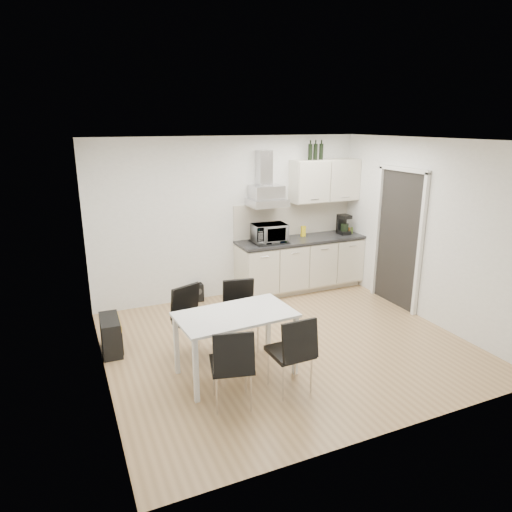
{
  "coord_description": "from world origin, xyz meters",
  "views": [
    {
      "loc": [
        -2.53,
        -4.83,
        2.8
      ],
      "look_at": [
        -0.22,
        0.46,
        1.1
      ],
      "focal_mm": 32.0,
      "sensor_mm": 36.0,
      "label": 1
    }
  ],
  "objects_px": {
    "chair_near_left": "(232,365)",
    "chair_near_right": "(290,353)",
    "chair_far_right": "(242,317)",
    "floor_speaker": "(198,292)",
    "dining_table": "(235,321)",
    "guitar_amp": "(111,335)",
    "kitchenette": "(302,243)",
    "chair_far_left": "(196,323)"
  },
  "relations": [
    {
      "from": "chair_near_right",
      "to": "chair_far_right",
      "type": "bearing_deg",
      "value": 94.9
    },
    {
      "from": "dining_table",
      "to": "chair_near_right",
      "type": "bearing_deg",
      "value": -56.22
    },
    {
      "from": "floor_speaker",
      "to": "kitchenette",
      "type": "bearing_deg",
      "value": -5.38
    },
    {
      "from": "chair_near_right",
      "to": "floor_speaker",
      "type": "xyz_separation_m",
      "value": [
        -0.17,
        2.87,
        -0.3
      ]
    },
    {
      "from": "chair_far_left",
      "to": "guitar_amp",
      "type": "bearing_deg",
      "value": -51.19
    },
    {
      "from": "dining_table",
      "to": "chair_far_left",
      "type": "relative_size",
      "value": 1.53
    },
    {
      "from": "chair_near_left",
      "to": "chair_near_right",
      "type": "relative_size",
      "value": 1.0
    },
    {
      "from": "kitchenette",
      "to": "chair_near_left",
      "type": "height_order",
      "value": "kitchenette"
    },
    {
      "from": "chair_near_left",
      "to": "chair_far_left",
      "type": "bearing_deg",
      "value": 105.77
    },
    {
      "from": "kitchenette",
      "to": "floor_speaker",
      "type": "distance_m",
      "value": 1.94
    },
    {
      "from": "dining_table",
      "to": "chair_near_left",
      "type": "relative_size",
      "value": 1.53
    },
    {
      "from": "dining_table",
      "to": "guitar_amp",
      "type": "relative_size",
      "value": 2.44
    },
    {
      "from": "guitar_amp",
      "to": "kitchenette",
      "type": "bearing_deg",
      "value": 19.47
    },
    {
      "from": "kitchenette",
      "to": "chair_far_right",
      "type": "distance_m",
      "value": 2.44
    },
    {
      "from": "kitchenette",
      "to": "floor_speaker",
      "type": "bearing_deg",
      "value": 174.79
    },
    {
      "from": "guitar_amp",
      "to": "floor_speaker",
      "type": "bearing_deg",
      "value": 41.02
    },
    {
      "from": "kitchenette",
      "to": "dining_table",
      "type": "distance_m",
      "value": 2.99
    },
    {
      "from": "dining_table",
      "to": "chair_far_left",
      "type": "height_order",
      "value": "chair_far_left"
    },
    {
      "from": "kitchenette",
      "to": "chair_far_right",
      "type": "relative_size",
      "value": 2.86
    },
    {
      "from": "dining_table",
      "to": "floor_speaker",
      "type": "relative_size",
      "value": 4.64
    },
    {
      "from": "dining_table",
      "to": "floor_speaker",
      "type": "height_order",
      "value": "dining_table"
    },
    {
      "from": "floor_speaker",
      "to": "guitar_amp",
      "type": "bearing_deg",
      "value": -141.0
    },
    {
      "from": "chair_far_right",
      "to": "dining_table",
      "type": "bearing_deg",
      "value": 71.46
    },
    {
      "from": "dining_table",
      "to": "chair_near_right",
      "type": "distance_m",
      "value": 0.71
    },
    {
      "from": "chair_near_left",
      "to": "guitar_amp",
      "type": "height_order",
      "value": "chair_near_left"
    },
    {
      "from": "guitar_amp",
      "to": "chair_near_left",
      "type": "bearing_deg",
      "value": -57.01
    },
    {
      "from": "kitchenette",
      "to": "chair_far_right",
      "type": "height_order",
      "value": "kitchenette"
    },
    {
      "from": "floor_speaker",
      "to": "dining_table",
      "type": "bearing_deg",
      "value": -95.97
    },
    {
      "from": "chair_far_right",
      "to": "chair_near_right",
      "type": "distance_m",
      "value": 1.08
    },
    {
      "from": "chair_far_right",
      "to": "floor_speaker",
      "type": "bearing_deg",
      "value": -78.68
    },
    {
      "from": "kitchenette",
      "to": "dining_table",
      "type": "relative_size",
      "value": 1.88
    },
    {
      "from": "chair_far_right",
      "to": "guitar_amp",
      "type": "bearing_deg",
      "value": -11.18
    },
    {
      "from": "kitchenette",
      "to": "chair_far_left",
      "type": "distance_m",
      "value": 2.86
    },
    {
      "from": "chair_far_right",
      "to": "chair_near_left",
      "type": "height_order",
      "value": "same"
    },
    {
      "from": "chair_near_left",
      "to": "chair_near_right",
      "type": "height_order",
      "value": "same"
    },
    {
      "from": "kitchenette",
      "to": "chair_far_left",
      "type": "bearing_deg",
      "value": -145.94
    },
    {
      "from": "guitar_amp",
      "to": "floor_speaker",
      "type": "relative_size",
      "value": 1.91
    },
    {
      "from": "kitchenette",
      "to": "chair_near_right",
      "type": "height_order",
      "value": "kitchenette"
    },
    {
      "from": "dining_table",
      "to": "chair_far_right",
      "type": "distance_m",
      "value": 0.65
    },
    {
      "from": "dining_table",
      "to": "guitar_amp",
      "type": "xyz_separation_m",
      "value": [
        -1.25,
        1.12,
        -0.43
      ]
    },
    {
      "from": "guitar_amp",
      "to": "floor_speaker",
      "type": "height_order",
      "value": "guitar_amp"
    },
    {
      "from": "chair_near_right",
      "to": "dining_table",
      "type": "bearing_deg",
      "value": 125.85
    }
  ]
}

